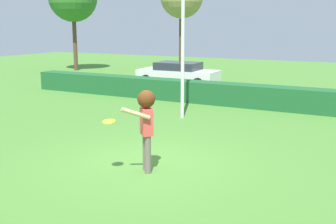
{
  "coord_description": "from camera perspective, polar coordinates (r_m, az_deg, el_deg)",
  "views": [
    {
      "loc": [
        4.65,
        -7.76,
        3.16
      ],
      "look_at": [
        0.26,
        0.64,
        1.15
      ],
      "focal_mm": 44.04,
      "sensor_mm": 36.0,
      "label": 1
    }
  ],
  "objects": [
    {
      "name": "person",
      "position": [
        8.83,
        -3.06,
        -0.92
      ],
      "size": [
        0.51,
        0.82,
        1.81
      ],
      "color": "#71615B",
      "rests_on": "ground"
    },
    {
      "name": "hedge_row",
      "position": [
        16.49,
        10.79,
        2.25
      ],
      "size": [
        20.77,
        0.9,
        0.87
      ],
      "primitive_type": "cube",
      "color": "#1D592C",
      "rests_on": "ground"
    },
    {
      "name": "lamppost",
      "position": [
        13.99,
        2.09,
        14.35
      ],
      "size": [
        0.24,
        0.24,
        6.84
      ],
      "color": "silver",
      "rests_on": "ground"
    },
    {
      "name": "ground_plane",
      "position": [
        9.59,
        -3.2,
        -7.3
      ],
      "size": [
        60.0,
        60.0,
        0.0
      ],
      "primitive_type": "plane",
      "color": "#497F31"
    },
    {
      "name": "parked_car_white",
      "position": [
        21.74,
        1.42,
        5.44
      ],
      "size": [
        4.23,
        1.87,
        1.25
      ],
      "color": "white",
      "rests_on": "ground"
    },
    {
      "name": "frisbee",
      "position": [
        8.74,
        -8.19,
        -1.32
      ],
      "size": [
        0.27,
        0.28,
        0.06
      ],
      "color": "yellow"
    }
  ]
}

